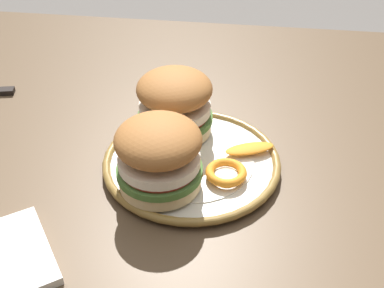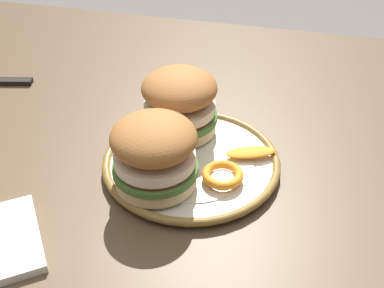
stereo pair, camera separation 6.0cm
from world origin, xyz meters
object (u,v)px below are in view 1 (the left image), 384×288
(dinner_plate, at_px, (192,160))
(sandwich_half_right, at_px, (173,102))
(dining_table, at_px, (170,209))
(sandwich_half_left, at_px, (160,154))

(dinner_plate, bearing_deg, sandwich_half_right, 120.24)
(dining_table, relative_size, sandwich_half_right, 10.48)
(dinner_plate, relative_size, sandwich_half_right, 1.96)
(dining_table, xyz_separation_m, sandwich_half_left, (0.00, -0.06, 0.16))
(sandwich_half_left, bearing_deg, dinner_plate, 62.41)
(sandwich_half_left, bearing_deg, dining_table, 90.95)
(dining_table, relative_size, dinner_plate, 5.36)
(dining_table, height_order, sandwich_half_right, sandwich_half_right)
(sandwich_half_right, bearing_deg, dining_table, -88.34)
(dining_table, bearing_deg, dinner_plate, 6.55)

